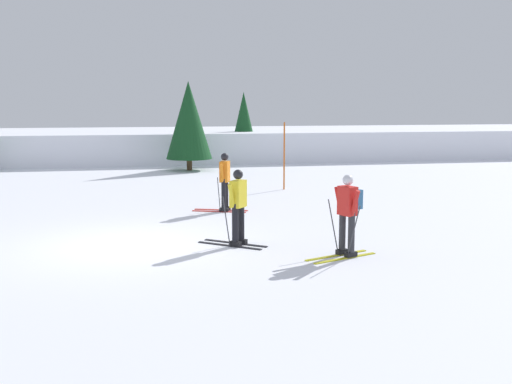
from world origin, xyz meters
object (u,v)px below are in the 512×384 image
skier_yellow (238,205)px  conifer_far_left (244,121)px  skier_red (348,211)px  skier_orange (224,180)px  trail_marker_pole (284,156)px  conifer_far_centre (189,120)px

skier_yellow → conifer_far_left: conifer_far_left is taller
skier_red → conifer_far_left: size_ratio=0.46×
skier_orange → skier_red: size_ratio=1.00×
skier_red → trail_marker_pole: size_ratio=0.70×
skier_orange → skier_yellow: (-0.33, -4.39, 0.00)m
skier_red → skier_orange: bearing=106.8°
skier_orange → trail_marker_pole: size_ratio=0.70×
trail_marker_pole → conifer_far_centre: (-2.83, 7.05, 1.10)m
skier_red → trail_marker_pole: trail_marker_pole is taller
skier_orange → skier_red: bearing=-73.2°
skier_orange → skier_red: (1.74, -5.77, 0.04)m
skier_yellow → skier_red: 2.50m
conifer_far_left → skier_orange: bearing=-102.0°
skier_red → conifer_far_centre: size_ratio=0.42×
trail_marker_pole → skier_red: bearing=-96.0°
trail_marker_pole → conifer_far_left: bearing=87.5°
skier_yellow → skier_red: bearing=-33.7°
trail_marker_pole → conifer_far_left: (0.51, 11.39, 0.93)m
skier_orange → trail_marker_pole: (2.78, 4.08, 0.31)m
conifer_far_left → conifer_far_centre: size_ratio=0.90×
skier_yellow → skier_red: size_ratio=1.00×
conifer_far_centre → conifer_far_left: bearing=52.4°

